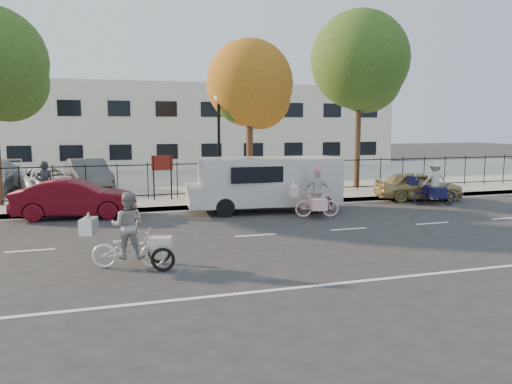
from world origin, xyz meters
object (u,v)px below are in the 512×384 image
object	(u,v)px
lot_car_b	(46,180)
pedestrian	(45,185)
unicorn_bike	(316,199)
red_sedan	(75,199)
lamppost	(219,126)
bull_bike	(434,187)
zebra_trike	(129,239)
lot_car_c	(88,175)
white_van	(267,182)
gold_sedan	(418,186)

from	to	relation	value
lot_car_b	pedestrian	bearing A→B (deg)	-99.06
unicorn_bike	pedestrian	size ratio (longest dim) A/B	1.03
red_sedan	lot_car_b	world-z (taller)	lot_car_b
lamppost	bull_bike	bearing A→B (deg)	-24.45
zebra_trike	unicorn_bike	bearing A→B (deg)	-40.52
unicorn_bike	lot_car_c	distance (m)	11.50
lamppost	zebra_trike	distance (m)	10.28
pedestrian	lot_car_b	xyz separation A→B (m)	(-0.37, 4.24, -0.28)
white_van	lot_car_b	world-z (taller)	white_van
white_van	bull_bike	bearing A→B (deg)	-0.26
bull_bike	white_van	distance (m)	6.84
white_van	red_sedan	size ratio (longest dim) A/B	1.41
gold_sedan	pedestrian	world-z (taller)	pedestrian
white_van	gold_sedan	xyz separation A→B (m)	(7.01, 0.70, -0.48)
unicorn_bike	white_van	size ratio (longest dim) A/B	0.31
unicorn_bike	pedestrian	xyz separation A→B (m)	(-9.02, 3.77, 0.37)
bull_bike	lot_car_c	xyz separation A→B (m)	(-13.21, 7.49, 0.17)
zebra_trike	pedestrian	size ratio (longest dim) A/B	1.15
lot_car_c	red_sedan	bearing A→B (deg)	-104.24
zebra_trike	pedestrian	world-z (taller)	pedestrian
lamppost	bull_bike	world-z (taller)	lamppost
lot_car_c	lot_car_b	bearing A→B (deg)	-173.75
lamppost	bull_bike	xyz separation A→B (m)	(7.90, -3.59, -2.41)
bull_bike	white_van	world-z (taller)	white_van
lamppost	lot_car_b	world-z (taller)	lamppost
lot_car_b	lot_car_c	world-z (taller)	lot_car_c
red_sedan	lot_car_c	world-z (taller)	lot_car_c
red_sedan	pedestrian	distance (m)	1.83
lamppost	zebra_trike	bearing A→B (deg)	-114.61
unicorn_bike	pedestrian	bearing A→B (deg)	81.16
lamppost	bull_bike	size ratio (longest dim) A/B	2.21
red_sedan	lot_car_b	distance (m)	5.85
lot_car_b	lot_car_c	distance (m)	1.83
lamppost	unicorn_bike	bearing A→B (deg)	-63.34
gold_sedan	zebra_trike	bearing A→B (deg)	132.06
white_van	gold_sedan	size ratio (longest dim) A/B	1.58
lamppost	pedestrian	size ratio (longest dim) A/B	2.49
bull_bike	gold_sedan	world-z (taller)	bull_bike
lot_car_c	gold_sedan	bearing A→B (deg)	-36.49
lamppost	lot_car_b	size ratio (longest dim) A/B	1.01
unicorn_bike	pedestrian	distance (m)	9.79
white_van	red_sedan	world-z (taller)	white_van
unicorn_bike	zebra_trike	bearing A→B (deg)	137.97
white_van	pedestrian	distance (m)	8.05
bull_bike	white_van	bearing A→B (deg)	100.30
white_van	red_sedan	bearing A→B (deg)	178.93
white_van	lot_car_b	bearing A→B (deg)	146.82
unicorn_bike	white_van	xyz separation A→B (m)	(-1.25, 1.67, 0.44)
zebra_trike	red_sedan	xyz separation A→B (m)	(-1.43, 6.76, 0.00)
lot_car_b	lot_car_c	xyz separation A→B (m)	(1.73, 0.56, 0.13)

